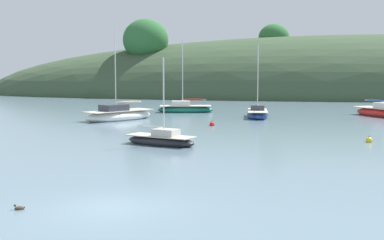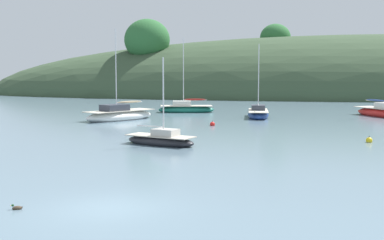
% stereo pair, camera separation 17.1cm
% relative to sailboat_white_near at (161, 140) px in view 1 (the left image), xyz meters
% --- Properties ---
extents(ground_plane, '(400.00, 400.00, 0.00)m').
position_rel_sailboat_white_near_xyz_m(ground_plane, '(1.38, -15.38, -0.32)').
color(ground_plane, slate).
extents(far_shoreline_hill, '(150.00, 36.00, 26.10)m').
position_rel_sailboat_white_near_xyz_m(far_shoreline_hill, '(26.25, 65.54, -0.22)').
color(far_shoreline_hill, '#384C33').
rests_on(far_shoreline_hill, ground).
extents(sailboat_white_near, '(5.27, 3.45, 5.86)m').
position_rel_sailboat_white_near_xyz_m(sailboat_white_near, '(0.00, 0.00, 0.00)').
color(sailboat_white_near, '#232328').
rests_on(sailboat_white_near, ground).
extents(sailboat_yellow_far, '(6.69, 3.24, 8.76)m').
position_rel_sailboat_white_near_xyz_m(sailboat_yellow_far, '(-2.40, 25.70, 0.08)').
color(sailboat_yellow_far, '#196B56').
rests_on(sailboat_yellow_far, ground).
extents(sailboat_grey_yawl, '(5.87, 7.62, 10.15)m').
position_rel_sailboat_white_near_xyz_m(sailboat_grey_yawl, '(18.94, 23.26, 0.13)').
color(sailboat_grey_yawl, red).
rests_on(sailboat_grey_yawl, ground).
extents(sailboat_red_portside, '(2.32, 6.27, 7.72)m').
position_rel_sailboat_white_near_xyz_m(sailboat_red_portside, '(5.96, 20.27, 0.06)').
color(sailboat_red_portside, navy).
rests_on(sailboat_red_portside, ground).
extents(sailboat_navy_dinghy, '(6.63, 7.86, 9.11)m').
position_rel_sailboat_white_near_xyz_m(sailboat_navy_dinghy, '(-7.43, 15.84, 0.14)').
color(sailboat_navy_dinghy, white).
rests_on(sailboat_navy_dinghy, ground).
extents(mooring_buoy_channel, '(0.44, 0.44, 0.54)m').
position_rel_sailboat_white_near_xyz_m(mooring_buoy_channel, '(13.70, 3.18, -0.20)').
color(mooring_buoy_channel, yellow).
rests_on(mooring_buoy_channel, ground).
extents(mooring_buoy_outer, '(0.44, 0.44, 0.54)m').
position_rel_sailboat_white_near_xyz_m(mooring_buoy_outer, '(2.12, 11.97, -0.20)').
color(mooring_buoy_outer, red).
rests_on(mooring_buoy_outer, ground).
extents(duck_trailing, '(0.41, 0.30, 0.24)m').
position_rel_sailboat_white_near_xyz_m(duck_trailing, '(-1.83, -16.07, -0.26)').
color(duck_trailing, '#473828').
rests_on(duck_trailing, ground).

